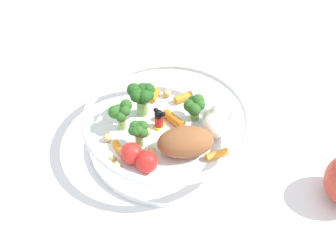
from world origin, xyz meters
name	(u,v)px	position (x,y,z in m)	size (l,w,h in m)	color
ground_plane	(159,140)	(0.00, 0.00, 0.00)	(2.40, 2.40, 0.00)	white
food_container	(171,126)	(0.02, 0.00, 0.03)	(0.22, 0.22, 0.06)	white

